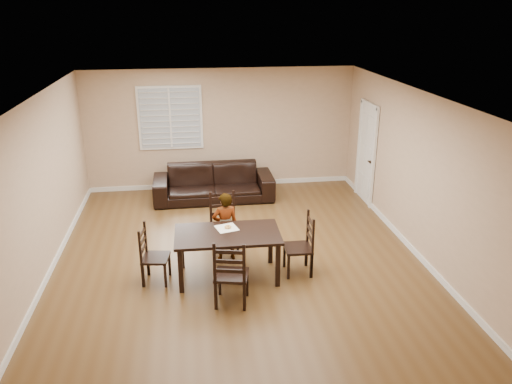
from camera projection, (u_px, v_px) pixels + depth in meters
ground at (238, 256)px, 8.43m from camera, size 7.00×7.00×0.00m
room at (237, 150)px, 7.96m from camera, size 6.04×7.04×2.72m
dining_table at (228, 238)px, 7.56m from camera, size 1.60×0.92×0.74m
chair_near at (223, 223)px, 8.57m from camera, size 0.48×0.46×1.01m
chair_far at (230, 278)px, 6.84m from camera, size 0.54×0.52×1.02m
chair_left at (148, 257)px, 7.52m from camera, size 0.44×0.47×0.92m
chair_right at (305, 246)px, 7.77m from camera, size 0.42×0.45×0.98m
child at (225, 227)px, 8.12m from camera, size 0.46×0.34×1.17m
napkin at (227, 228)px, 7.69m from camera, size 0.38×0.38×0.00m
donut at (228, 227)px, 7.69m from camera, size 0.11×0.11×0.04m
sofa at (214, 183)px, 10.75m from camera, size 2.56×1.02×0.75m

